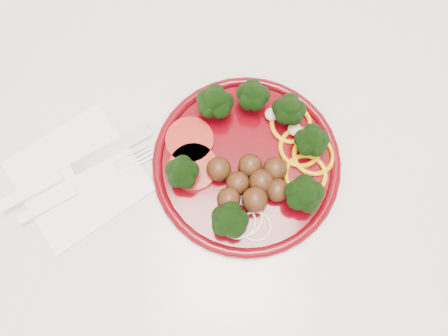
{
  "coord_description": "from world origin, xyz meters",
  "views": [
    {
      "loc": [
        0.13,
        1.5,
        1.47
      ],
      "look_at": [
        0.13,
        1.66,
        0.92
      ],
      "focal_mm": 35.0,
      "sensor_mm": 36.0,
      "label": 1
    }
  ],
  "objects_px": {
    "napkin": "(78,176)",
    "knife": "(57,178)",
    "fork": "(64,197)",
    "plate": "(250,160)"
  },
  "relations": [
    {
      "from": "plate",
      "to": "napkin",
      "type": "distance_m",
      "value": 0.23
    },
    {
      "from": "plate",
      "to": "fork",
      "type": "xyz_separation_m",
      "value": [
        -0.25,
        -0.05,
        -0.01
      ]
    },
    {
      "from": "napkin",
      "to": "knife",
      "type": "distance_m",
      "value": 0.03
    },
    {
      "from": "napkin",
      "to": "fork",
      "type": "relative_size",
      "value": 0.88
    },
    {
      "from": "fork",
      "to": "plate",
      "type": "bearing_deg",
      "value": -19.51
    },
    {
      "from": "napkin",
      "to": "knife",
      "type": "xyz_separation_m",
      "value": [
        -0.03,
        -0.0,
        0.01
      ]
    },
    {
      "from": "plate",
      "to": "napkin",
      "type": "xyz_separation_m",
      "value": [
        -0.23,
        -0.02,
        -0.02
      ]
    },
    {
      "from": "napkin",
      "to": "fork",
      "type": "xyz_separation_m",
      "value": [
        -0.01,
        -0.03,
        0.01
      ]
    },
    {
      "from": "knife",
      "to": "plate",
      "type": "bearing_deg",
      "value": -25.73
    },
    {
      "from": "knife",
      "to": "fork",
      "type": "height_order",
      "value": "knife"
    }
  ]
}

